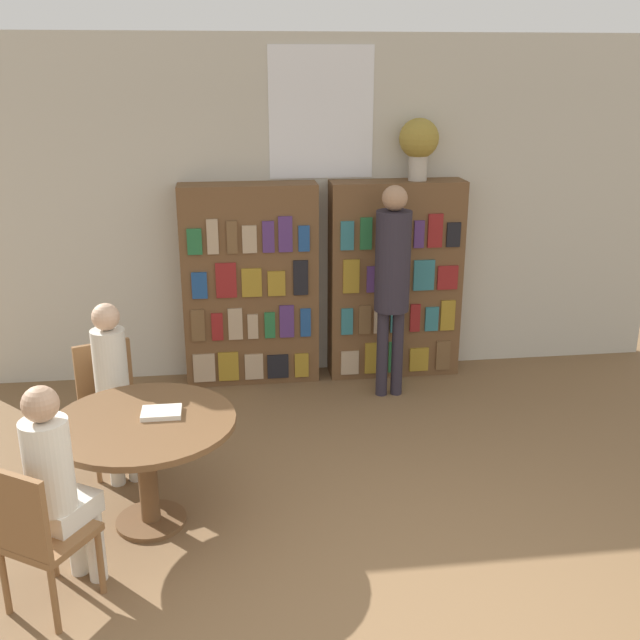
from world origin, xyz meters
name	(u,v)px	position (x,y,z in m)	size (l,w,h in m)	color
wall_back	(321,210)	(0.00, 3.69, 1.51)	(6.40, 0.07, 3.00)	beige
bookshelf_left	(250,285)	(-0.65, 3.49, 0.89)	(1.19, 0.34, 1.79)	brown
bookshelf_right	(395,280)	(0.65, 3.49, 0.89)	(1.19, 0.34, 1.79)	brown
flower_vase	(419,142)	(0.82, 3.50, 2.11)	(0.34, 0.34, 0.53)	#B7AD9E
reading_table	(145,439)	(-1.39, 1.27, 0.59)	(1.12, 1.12, 0.72)	brown
chair_near_camera	(36,532)	(-1.87, 0.51, 0.49)	(0.55, 0.55, 0.89)	brown
chair_left_side	(109,399)	(-1.72, 2.10, 0.49)	(0.52, 0.52, 0.89)	brown
seated_reader_left	(113,382)	(-1.65, 1.93, 0.69)	(0.33, 0.38, 1.24)	beige
seated_reader_right	(57,479)	(-1.78, 0.67, 0.70)	(0.38, 0.40, 1.24)	silver
librarian_standing	(392,270)	(0.51, 2.99, 1.12)	(0.29, 0.56, 1.83)	#28232D
open_book_on_table	(161,413)	(-1.29, 1.32, 0.73)	(0.24, 0.18, 0.03)	silver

